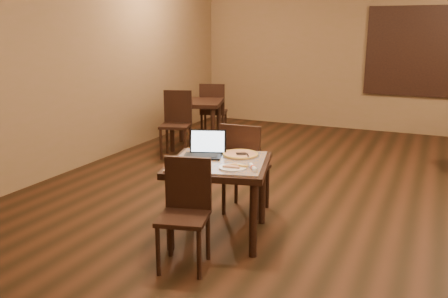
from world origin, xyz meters
The scene contains 17 objects.
ground centered at (0.00, 0.00, 0.00)m, with size 10.00×10.00×0.00m, color black.
wall_back centered at (0.00, 5.00, 1.50)m, with size 8.00×0.02×3.00m, color brown.
wall_left centered at (-4.00, 0.00, 1.50)m, with size 0.02×10.00×3.00m, color brown.
mural centered at (0.50, 4.96, 1.55)m, with size 2.34×0.05×1.64m.
tiled_table centered at (-1.14, -0.71, 0.66)m, with size 1.12×1.12×0.76m.
chair_main_near centered at (-1.16, -1.33, 0.52)m, with size 0.49×0.49×0.93m.
chair_main_far centered at (-1.14, -0.10, 0.57)m, with size 0.45×0.45×1.01m.
laptop centered at (-1.34, -0.60, 0.83)m, with size 0.42×0.39×0.24m.
plate centered at (-0.92, -0.89, 0.77)m, with size 0.25×0.25×0.01m, color white.
pizza_slice centered at (-0.92, -0.89, 0.79)m, with size 0.19×0.19×0.02m, color beige, non-canonical shape.
pizza_pan centered at (-1.02, -0.47, 0.77)m, with size 0.37×0.37×0.01m, color silver.
pizza_whole centered at (-1.02, -0.47, 0.78)m, with size 0.35×0.35×0.02m.
spatula centered at (-1.00, -0.49, 0.79)m, with size 0.10×0.25×0.01m, color silver.
napkin_roll centered at (-0.74, -0.85, 0.78)m, with size 0.14×0.17×0.04m.
other_table_b centered at (-3.00, 2.35, 0.66)m, with size 1.06×1.06×0.79m.
other_table_b_chair_near centered at (-3.03, 1.75, 0.58)m, with size 0.56×0.56×1.03m.
other_table_b_chair_far centered at (-2.97, 2.95, 0.58)m, with size 0.56×0.56×1.03m.
Camera 1 is at (0.69, -4.60, 1.99)m, focal length 38.00 mm.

